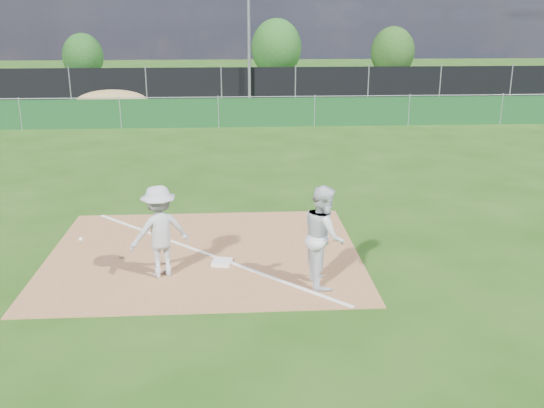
% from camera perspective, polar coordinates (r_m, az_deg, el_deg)
% --- Properties ---
extents(ground, '(90.00, 90.00, 0.00)m').
position_cam_1_polar(ground, '(20.58, -5.32, 4.75)').
color(ground, '#1D410E').
rests_on(ground, ground).
extents(infield_dirt, '(6.00, 5.00, 0.02)m').
position_cam_1_polar(infield_dirt, '(11.96, -6.40, -4.65)').
color(infield_dirt, '#96623C').
rests_on(infield_dirt, ground).
extents(foul_line, '(5.01, 5.01, 0.01)m').
position_cam_1_polar(foul_line, '(11.95, -6.40, -4.59)').
color(foul_line, white).
rests_on(foul_line, infield_dirt).
extents(green_fence, '(44.00, 0.05, 1.20)m').
position_cam_1_polar(green_fence, '(25.38, -5.07, 8.54)').
color(green_fence, '#103C18').
rests_on(green_fence, ground).
extents(dirt_mound, '(3.38, 2.60, 1.17)m').
position_cam_1_polar(dirt_mound, '(29.38, -14.84, 9.21)').
color(dirt_mound, '#977C49').
rests_on(dirt_mound, ground).
extents(black_fence, '(46.00, 0.04, 1.80)m').
position_cam_1_polar(black_fence, '(33.28, -4.79, 11.16)').
color(black_fence, black).
rests_on(black_fence, ground).
extents(parking_lot, '(46.00, 9.00, 0.01)m').
position_cam_1_polar(parking_lot, '(38.34, -4.63, 10.63)').
color(parking_lot, black).
rests_on(parking_lot, ground).
extents(light_pole, '(0.16, 0.16, 8.00)m').
position_cam_1_polar(light_pole, '(32.79, -2.20, 16.54)').
color(light_pole, slate).
rests_on(light_pole, ground).
extents(first_base, '(0.41, 0.41, 0.07)m').
position_cam_1_polar(first_base, '(11.40, -4.74, -5.48)').
color(first_base, white).
rests_on(first_base, infield_dirt).
extents(play_at_first, '(2.04, 0.99, 1.66)m').
position_cam_1_polar(play_at_first, '(10.79, -10.53, -2.56)').
color(play_at_first, silver).
rests_on(play_at_first, infield_dirt).
extents(runner, '(0.71, 0.89, 1.76)m').
position_cam_1_polar(runner, '(10.35, 4.88, -2.99)').
color(runner, silver).
rests_on(runner, ground).
extents(car_left, '(4.24, 2.61, 1.35)m').
position_cam_1_polar(car_left, '(37.28, -12.60, 11.14)').
color(car_left, '#989A9F').
rests_on(car_left, parking_lot).
extents(car_mid, '(4.39, 2.66, 1.37)m').
position_cam_1_polar(car_mid, '(37.03, -6.18, 11.42)').
color(car_mid, black).
rests_on(car_mid, parking_lot).
extents(car_right, '(4.61, 3.24, 1.24)m').
position_cam_1_polar(car_right, '(37.34, 2.46, 11.46)').
color(car_right, black).
rests_on(car_right, parking_lot).
extents(tree_left, '(2.78, 2.78, 3.30)m').
position_cam_1_polar(tree_left, '(45.29, -17.37, 13.10)').
color(tree_left, '#382316').
rests_on(tree_left, ground).
extents(tree_mid, '(3.60, 3.60, 4.27)m').
position_cam_1_polar(tree_mid, '(44.94, 0.42, 14.48)').
color(tree_mid, '#382316').
rests_on(tree_mid, ground).
extents(tree_right, '(3.13, 3.13, 3.71)m').
position_cam_1_polar(tree_right, '(45.84, 11.28, 13.85)').
color(tree_right, '#382316').
rests_on(tree_right, ground).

